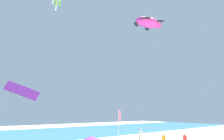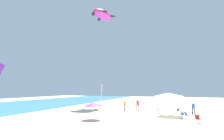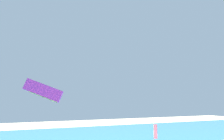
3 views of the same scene
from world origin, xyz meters
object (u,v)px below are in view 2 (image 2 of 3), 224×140
person_watching_sky (138,104)px  person_kite_handler (193,107)px  person_near_umbrella (125,105)px  person_beachcomber (101,103)px  folding_chair_right_of_tent (187,115)px  folding_chair_left_of_tent (159,110)px  canopy_tent (169,95)px  folding_chair_facing_ocean (177,111)px  cooler_box (182,113)px  beach_umbrella (93,104)px  kite_turtle_magenta (103,15)px  folding_chair_near_cooler (198,118)px  banner_flag (101,96)px

person_watching_sky → person_kite_handler: person_watching_sky is taller
person_near_umbrella → person_beachcomber: bearing=-158.0°
folding_chair_right_of_tent → person_beachcomber: (6.44, 14.46, 0.59)m
folding_chair_left_of_tent → person_kite_handler: 4.72m
canopy_tent → folding_chair_left_of_tent: (1.80, 1.55, -2.28)m
person_beachcomber → folding_chair_left_of_tent: bearing=-60.5°
folding_chair_facing_ocean → person_beachcomber: size_ratio=0.45×
cooler_box → folding_chair_facing_ocean: bearing=52.0°
canopy_tent → folding_chair_facing_ocean: 3.35m
beach_umbrella → person_near_umbrella: (8.96, -1.24, -0.75)m
person_kite_handler → kite_turtle_magenta: size_ratio=0.28×
canopy_tent → folding_chair_left_of_tent: size_ratio=3.80×
folding_chair_left_of_tent → person_near_umbrella: bearing=43.3°
person_near_umbrella → folding_chair_left_of_tent: bearing=31.9°
folding_chair_near_cooler → person_beachcomber: size_ratio=0.45×
person_beachcomber → kite_turtle_magenta: kite_turtle_magenta is taller
folding_chair_left_of_tent → person_near_umbrella: person_near_umbrella is taller
cooler_box → person_near_umbrella: 8.83m
folding_chair_right_of_tent → folding_chair_near_cooler: size_ratio=1.00×
folding_chair_right_of_tent → person_watching_sky: (5.68, 7.23, 0.63)m
person_beachcomber → person_kite_handler: 15.75m
canopy_tent → person_beachcomber: bearing=69.3°
banner_flag → person_kite_handler: bearing=-71.2°
folding_chair_left_of_tent → cooler_box: folding_chair_left_of_tent is taller
kite_turtle_magenta → folding_chair_near_cooler: bearing=-120.4°
person_beachcomber → banner_flag: bearing=-109.8°
beach_umbrella → person_watching_sky: beach_umbrella is taller
folding_chair_facing_ocean → banner_flag: 11.18m
cooler_box → kite_turtle_magenta: 27.99m
beach_umbrella → folding_chair_facing_ocean: 12.62m
beach_umbrella → person_watching_sky: bearing=-17.4°
folding_chair_facing_ocean → kite_turtle_magenta: bearing=-138.1°
banner_flag → kite_turtle_magenta: kite_turtle_magenta is taller
person_kite_handler → folding_chair_facing_ocean: bearing=164.1°
folding_chair_facing_ocean → person_beachcomber: bearing=-121.2°
person_beachcomber → person_kite_handler: person_beachcomber is taller
canopy_tent → folding_chair_facing_ocean: (2.25, -0.99, -2.28)m
cooler_box → kite_turtle_magenta: (8.57, 16.30, 21.07)m
folding_chair_facing_ocean → cooler_box: size_ratio=1.24×
canopy_tent → person_kite_handler: canopy_tent is taller
cooler_box → banner_flag: 11.65m
canopy_tent → banner_flag: 9.29m
banner_flag → kite_turtle_magenta: 23.18m
banner_flag → person_near_umbrella: 5.63m
folding_chair_near_cooler → kite_turtle_magenta: size_ratio=0.13×
kite_turtle_magenta → folding_chair_left_of_tent: bearing=-114.4°
folding_chair_near_cooler → person_near_umbrella: (6.76, 10.08, 0.55)m
folding_chair_facing_ocean → kite_turtle_magenta: 27.23m
beach_umbrella → folding_chair_facing_ocean: bearing=-47.7°
folding_chair_left_of_tent → banner_flag: bearing=81.9°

